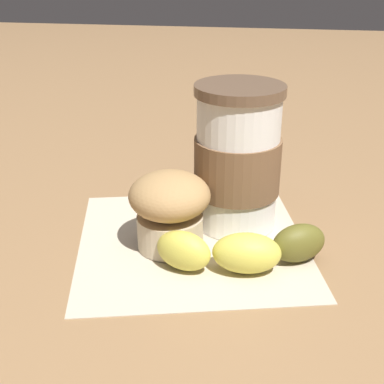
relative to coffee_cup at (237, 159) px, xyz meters
The scene contains 5 objects.
ground_plane 0.10m from the coffee_cup, 39.82° to the right, with size 3.00×3.00×0.00m, color #936D47.
paper_napkin 0.09m from the coffee_cup, 39.82° to the right, with size 0.22×0.22×0.00m, color beige.
coffee_cup is the anchor object (origin of this frame).
muffin 0.09m from the coffee_cup, 45.64° to the right, with size 0.08×0.08×0.08m.
banana 0.10m from the coffee_cup, 10.51° to the left, with size 0.08×0.16×0.04m.
Camera 1 is at (0.46, 0.07, 0.27)m, focal length 50.00 mm.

